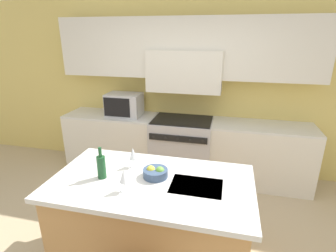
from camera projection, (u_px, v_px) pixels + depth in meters
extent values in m
cube|color=#DBC166|center=(187.00, 88.00, 4.17)|extent=(10.00, 0.06, 2.70)
cube|color=silver|center=(186.00, 48.00, 3.78)|extent=(3.82, 0.34, 0.85)
cube|color=silver|center=(185.00, 71.00, 3.86)|extent=(1.09, 0.40, 0.60)
cube|color=silver|center=(113.00, 142.00, 4.42)|extent=(1.45, 0.62, 0.90)
cube|color=silver|center=(111.00, 115.00, 4.26)|extent=(1.45, 0.62, 0.03)
cube|color=silver|center=(260.00, 156.00, 3.90)|extent=(1.45, 0.62, 0.90)
cube|color=silver|center=(264.00, 126.00, 3.74)|extent=(1.45, 0.62, 0.03)
cube|color=#B7B7BC|center=(182.00, 148.00, 4.13)|extent=(0.92, 0.66, 0.93)
cube|color=black|center=(182.00, 120.00, 3.98)|extent=(0.88, 0.61, 0.01)
cube|color=black|center=(178.00, 139.00, 3.72)|extent=(0.84, 0.02, 0.09)
cylinder|color=black|center=(153.00, 137.00, 3.79)|extent=(0.04, 0.02, 0.04)
cylinder|color=black|center=(165.00, 138.00, 3.75)|extent=(0.04, 0.02, 0.04)
cylinder|color=black|center=(177.00, 139.00, 3.71)|extent=(0.04, 0.02, 0.04)
cylinder|color=black|center=(190.00, 140.00, 3.67)|extent=(0.04, 0.02, 0.04)
cylinder|color=black|center=(203.00, 141.00, 3.63)|extent=(0.04, 0.02, 0.04)
cube|color=#B7B7BC|center=(124.00, 105.00, 4.14)|extent=(0.54, 0.37, 0.35)
cube|color=black|center=(117.00, 107.00, 3.98)|extent=(0.42, 0.01, 0.29)
cube|color=#B7844C|center=(152.00, 225.00, 2.49)|extent=(1.68, 0.92, 0.90)
cube|color=silver|center=(151.00, 182.00, 2.33)|extent=(1.78, 1.00, 0.04)
cube|color=#2D2D30|center=(196.00, 186.00, 2.24)|extent=(0.44, 0.32, 0.01)
cylinder|color=#B2B2B7|center=(199.00, 175.00, 2.41)|extent=(0.02, 0.02, 0.00)
cylinder|color=#194723|center=(101.00, 167.00, 2.33)|extent=(0.08, 0.08, 0.21)
cylinder|color=#194723|center=(100.00, 152.00, 2.28)|extent=(0.03, 0.03, 0.09)
cylinder|color=white|center=(125.00, 191.00, 2.16)|extent=(0.07, 0.07, 0.01)
cylinder|color=white|center=(124.00, 186.00, 2.15)|extent=(0.01, 0.01, 0.08)
cone|color=white|center=(124.00, 176.00, 2.11)|extent=(0.08, 0.08, 0.11)
cylinder|color=white|center=(133.00, 166.00, 2.55)|extent=(0.07, 0.07, 0.01)
cylinder|color=white|center=(133.00, 163.00, 2.54)|extent=(0.01, 0.01, 0.08)
cone|color=white|center=(133.00, 153.00, 2.51)|extent=(0.08, 0.08, 0.11)
cylinder|color=#384C6B|center=(155.00, 173.00, 2.37)|extent=(0.22, 0.22, 0.07)
sphere|color=gold|center=(151.00, 170.00, 2.37)|extent=(0.08, 0.08, 0.08)
sphere|color=#66A83D|center=(160.00, 171.00, 2.35)|extent=(0.08, 0.08, 0.08)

